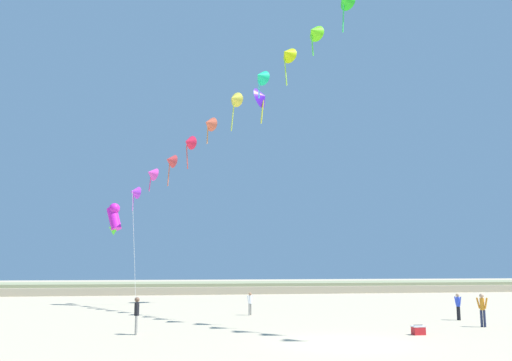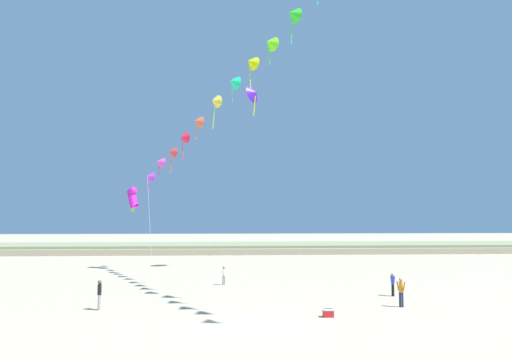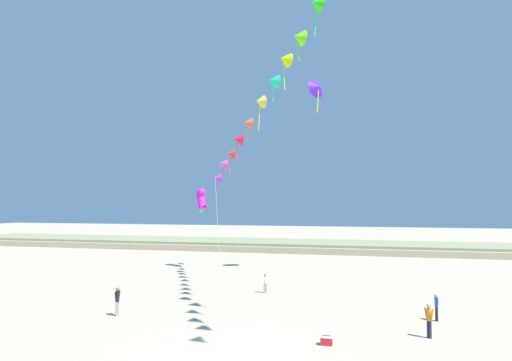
{
  "view_description": "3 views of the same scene",
  "coord_description": "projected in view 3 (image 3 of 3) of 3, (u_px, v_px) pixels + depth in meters",
  "views": [
    {
      "loc": [
        -8.11,
        -22.24,
        3.13
      ],
      "look_at": [
        -1.06,
        14.0,
        9.06
      ],
      "focal_mm": 38.0,
      "sensor_mm": 36.0,
      "label": 1
    },
    {
      "loc": [
        -0.97,
        -23.06,
        5.5
      ],
      "look_at": [
        0.83,
        8.86,
        7.99
      ],
      "focal_mm": 32.0,
      "sensor_mm": 36.0,
      "label": 2
    },
    {
      "loc": [
        6.66,
        -20.74,
        6.88
      ],
      "look_at": [
        -1.54,
        11.31,
        8.58
      ],
      "focal_mm": 32.0,
      "sensor_mm": 36.0,
      "label": 3
    }
  ],
  "objects": [
    {
      "name": "ground_plane",
      "position": [
        228.0,
        351.0,
        21.36
      ],
      "size": [
        240.0,
        240.0,
        0.0
      ],
      "primitive_type": "plane",
      "color": "tan"
    },
    {
      "name": "dune_ridge",
      "position": [
        327.0,
        246.0,
        67.59
      ],
      "size": [
        120.0,
        12.83,
        1.24
      ],
      "color": "tan",
      "rests_on": "ground"
    },
    {
      "name": "person_near_left",
      "position": [
        117.0,
        300.0,
        28.03
      ],
      "size": [
        0.24,
        0.6,
        1.73
      ],
      "color": "gray",
      "rests_on": "ground"
    },
    {
      "name": "person_near_right",
      "position": [
        436.0,
        305.0,
        26.81
      ],
      "size": [
        0.22,
        0.56,
        1.58
      ],
      "color": "black",
      "rests_on": "ground"
    },
    {
      "name": "person_mid_center",
      "position": [
        265.0,
        282.0,
        35.25
      ],
      "size": [
        0.48,
        0.32,
        1.48
      ],
      "color": "gray",
      "rests_on": "ground"
    },
    {
      "name": "person_far_left",
      "position": [
        429.0,
        318.0,
        23.43
      ],
      "size": [
        0.48,
        0.51,
        1.75
      ],
      "color": "#282D4C",
      "rests_on": "ground"
    },
    {
      "name": "kite_banner_string",
      "position": [
        292.0,
        49.0,
        32.2
      ],
      "size": [
        23.15,
        32.22,
        26.46
      ],
      "color": "#BC3AE5"
    },
    {
      "name": "large_kite_low_lead",
      "position": [
        318.0,
        88.0,
        45.35
      ],
      "size": [
        2.09,
        2.22,
        3.48
      ],
      "color": "#541DD2"
    },
    {
      "name": "large_kite_mid_trail",
      "position": [
        201.0,
        200.0,
        49.04
      ],
      "size": [
        1.69,
        1.68,
        2.75
      ],
      "color": "#D71FC2"
    },
    {
      "name": "beach_cooler",
      "position": [
        326.0,
        341.0,
        22.25
      ],
      "size": [
        0.58,
        0.41,
        0.46
      ],
      "color": "red",
      "rests_on": "ground"
    }
  ]
}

